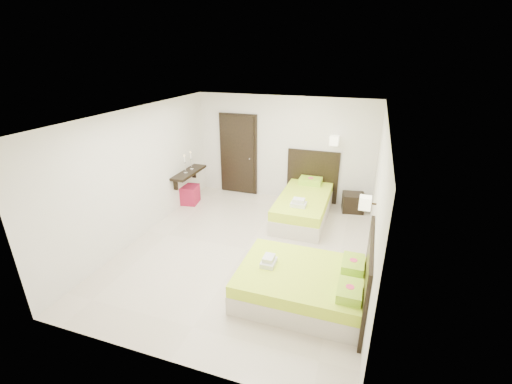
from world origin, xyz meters
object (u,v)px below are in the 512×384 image
(ottoman, at_px, (189,194))
(bed_single, at_px, (304,204))
(bed_double, at_px, (307,284))
(nightstand, at_px, (353,202))

(ottoman, bearing_deg, bed_single, 3.13)
(bed_double, xyz_separation_m, nightstand, (0.45, 3.50, -0.07))
(nightstand, distance_m, ottoman, 4.04)
(bed_single, bearing_deg, bed_double, -78.01)
(nightstand, relative_size, ottoman, 1.08)
(nightstand, height_order, ottoman, ottoman)
(bed_single, relative_size, nightstand, 4.31)
(bed_single, bearing_deg, nightstand, 32.74)
(bed_double, xyz_separation_m, ottoman, (-3.51, 2.66, -0.06))
(bed_single, distance_m, nightstand, 1.25)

